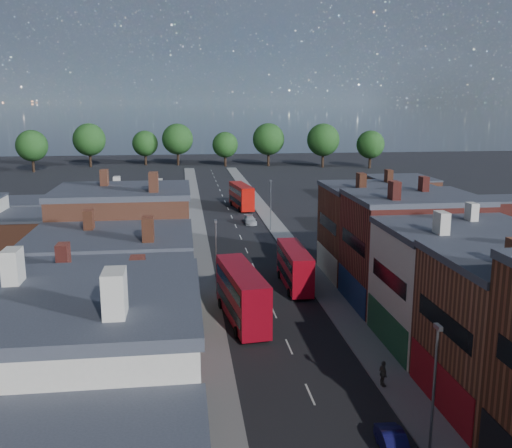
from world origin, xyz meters
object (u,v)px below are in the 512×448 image
object	(u,v)px
bus_2	(241,196)
car_1	(394,445)
ped_3	(383,374)
bus_0	(242,294)
bus_1	(295,266)
car_3	(250,220)
car_2	(227,278)

from	to	relation	value
bus_2	car_1	bearing A→B (deg)	-97.19
car_1	ped_3	xyz separation A→B (m)	(2.11, 7.82, 0.42)
bus_0	bus_2	world-z (taller)	bus_0
bus_1	ped_3	bearing A→B (deg)	-84.95
bus_1	car_3	bearing A→B (deg)	92.00
bus_2	bus_0	bearing A→B (deg)	-103.54
bus_1	ped_3	world-z (taller)	bus_1
bus_1	bus_2	distance (m)	48.17
car_3	ped_3	size ratio (longest dim) A/B	2.38
bus_0	car_3	bearing A→B (deg)	75.31
bus_2	ped_3	distance (m)	71.52
bus_0	ped_3	xyz separation A→B (m)	(8.70, -13.87, -1.64)
car_1	ped_3	bearing A→B (deg)	78.10
bus_2	car_3	bearing A→B (deg)	-97.66
bus_0	bus_2	bearing A→B (deg)	77.21
bus_0	car_3	world-z (taller)	bus_0
bus_1	car_2	size ratio (longest dim) A/B	2.17
bus_0	car_3	size ratio (longest dim) A/B	2.62
bus_0	car_1	distance (m)	22.77
bus_0	bus_2	xyz separation A→B (m)	(5.88, 57.57, -0.19)
bus_1	car_3	xyz separation A→B (m)	(-0.93, 33.98, -1.71)
bus_2	car_3	world-z (taller)	bus_2
car_2	bus_0	bearing A→B (deg)	-90.54
bus_2	ped_3	world-z (taller)	bus_2
bus_0	car_1	xyz separation A→B (m)	(6.59, -21.69, -2.06)
bus_0	ped_3	bearing A→B (deg)	-64.85
bus_2	car_2	world-z (taller)	bus_2
bus_2	bus_1	bearing A→B (deg)	-96.59
ped_3	car_1	bearing A→B (deg)	160.81
car_1	car_2	world-z (taller)	car_2
bus_0	car_3	xyz separation A→B (m)	(5.90, 43.40, -2.05)
bus_1	ped_3	distance (m)	23.40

